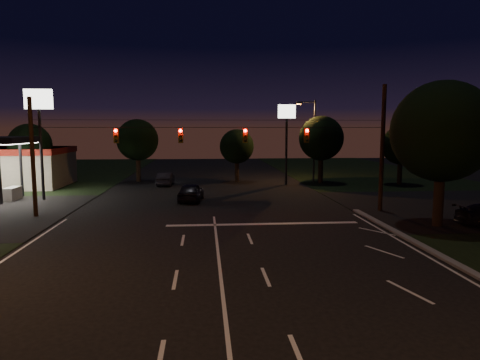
{
  "coord_description": "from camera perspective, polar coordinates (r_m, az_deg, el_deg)",
  "views": [
    {
      "loc": [
        -0.61,
        -14.43,
        5.91
      ],
      "look_at": [
        1.41,
        9.71,
        3.0
      ],
      "focal_mm": 32.0,
      "sensor_mm": 36.0,
      "label": 1
    }
  ],
  "objects": [
    {
      "name": "tree_far_c",
      "position": [
        47.72,
        -0.42,
        4.44
      ],
      "size": [
        3.8,
        3.8,
        5.86
      ],
      "color": "black",
      "rests_on": "ground"
    },
    {
      "name": "stop_bar",
      "position": [
        26.84,
        3.08,
        -5.87
      ],
      "size": [
        12.0,
        0.5,
        0.01
      ],
      "primitive_type": "cube",
      "color": "silver",
      "rests_on": "ground"
    },
    {
      "name": "tree_far_d",
      "position": [
        47.3,
        10.76,
        5.42
      ],
      "size": [
        4.8,
        4.8,
        7.3
      ],
      "color": "black",
      "rests_on": "ground"
    },
    {
      "name": "tree_far_b",
      "position": [
        49.13,
        -13.46,
        5.15
      ],
      "size": [
        4.6,
        4.6,
        6.98
      ],
      "color": "black",
      "rests_on": "ground"
    },
    {
      "name": "utility_pole_right",
      "position": [
        32.56,
        18.14,
        -3.95
      ],
      "size": [
        0.3,
        0.3,
        9.0
      ],
      "primitive_type": "cylinder",
      "color": "black",
      "rests_on": "ground"
    },
    {
      "name": "utility_pole_left",
      "position": [
        32.11,
        -25.54,
        -4.43
      ],
      "size": [
        0.28,
        0.28,
        8.0
      ],
      "primitive_type": "cylinder",
      "color": "black",
      "rests_on": "ground"
    },
    {
      "name": "tree_right_near",
      "position": [
        28.37,
        25.24,
        5.73
      ],
      "size": [
        6.0,
        6.0,
        8.76
      ],
      "color": "black",
      "rests_on": "ground"
    },
    {
      "name": "ground",
      "position": [
        15.61,
        -2.27,
        -15.41
      ],
      "size": [
        140.0,
        140.0,
        0.0
      ],
      "primitive_type": "plane",
      "color": "black",
      "rests_on": "ground"
    },
    {
      "name": "cross_street_right",
      "position": [
        37.23,
        28.97,
        -3.15
      ],
      "size": [
        20.0,
        16.0,
        0.02
      ],
      "primitive_type": "cube",
      "color": "black",
      "rests_on": "ground"
    },
    {
      "name": "street_light_right_far",
      "position": [
        47.92,
        9.59,
        5.96
      ],
      "size": [
        2.2,
        0.35,
        9.0
      ],
      "color": "black",
      "rests_on": "ground"
    },
    {
      "name": "tree_far_a",
      "position": [
        47.84,
        -26.14,
        4.17
      ],
      "size": [
        4.2,
        4.2,
        6.42
      ],
      "color": "black",
      "rests_on": "ground"
    },
    {
      "name": "car_oncoming_b",
      "position": [
        45.55,
        -9.9,
        0.15
      ],
      "size": [
        1.64,
        4.15,
        1.35
      ],
      "primitive_type": "imported",
      "rotation": [
        0.0,
        0.0,
        3.09
      ],
      "color": "black",
      "rests_on": "ground"
    },
    {
      "name": "pole_sign_left_near",
      "position": [
        38.83,
        -25.2,
        7.78
      ],
      "size": [
        2.2,
        0.3,
        9.1
      ],
      "color": "black",
      "rests_on": "ground"
    },
    {
      "name": "tree_far_e",
      "position": [
        48.21,
        20.61,
        4.28
      ],
      "size": [
        4.0,
        4.0,
        6.18
      ],
      "color": "black",
      "rests_on": "ground"
    },
    {
      "name": "signal_span",
      "position": [
        29.41,
        -3.61,
        6.05
      ],
      "size": [
        24.0,
        0.4,
        1.56
      ],
      "color": "black",
      "rests_on": "ground"
    },
    {
      "name": "car_oncoming_a",
      "position": [
        35.27,
        -6.56,
        -1.61
      ],
      "size": [
        2.29,
        4.59,
        1.5
      ],
      "primitive_type": "imported",
      "rotation": [
        0.0,
        0.0,
        3.02
      ],
      "color": "black",
      "rests_on": "ground"
    },
    {
      "name": "pole_sign_right",
      "position": [
        45.26,
        6.24,
        7.23
      ],
      "size": [
        1.8,
        0.3,
        8.4
      ],
      "color": "black",
      "rests_on": "ground"
    }
  ]
}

